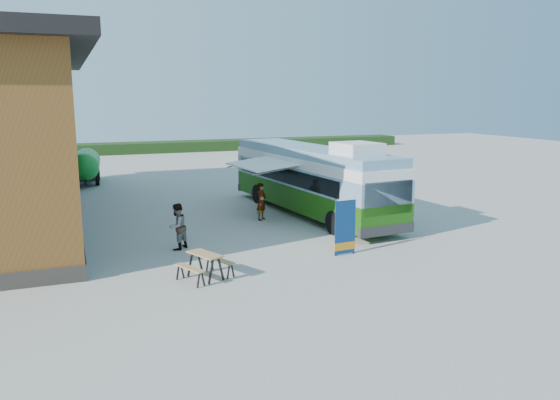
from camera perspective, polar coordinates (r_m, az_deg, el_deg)
name	(u,v)px	position (r m, az deg, el deg)	size (l,w,h in m)	color
ground	(288,258)	(18.63, 0.89, -6.07)	(100.00, 100.00, 0.00)	#BCB7AD
hedge	(220,145)	(56.67, -6.24, 5.73)	(40.00, 3.00, 1.00)	#264419
bus	(311,177)	(25.24, 3.28, 2.37)	(3.54, 11.88, 3.60)	#2F7012
awning	(267,159)	(24.68, -1.37, 4.33)	(2.66, 3.93, 0.49)	white
banner	(345,233)	(18.92, 6.81, -3.41)	(0.83, 0.23, 1.92)	navy
picnic_table	(205,260)	(16.57, -7.83, -6.21)	(1.75, 1.67, 0.78)	tan
person_a	(262,202)	(24.12, -1.94, -0.17)	(0.60, 0.40, 1.65)	#999999
person_b	(177,227)	(19.79, -10.70, -2.74)	(0.81, 0.63, 1.67)	#999999
slurry_tanker	(86,164)	(36.50, -19.61, 3.52)	(1.93, 5.62, 2.08)	#1A912C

